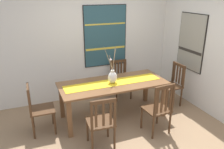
{
  "coord_description": "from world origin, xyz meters",
  "views": [
    {
      "loc": [
        -1.63,
        -3.1,
        2.41
      ],
      "look_at": [
        -0.11,
        0.63,
        0.93
      ],
      "focal_mm": 36.52,
      "sensor_mm": 36.0,
      "label": 1
    }
  ],
  "objects_px": {
    "dining_table": "(113,87)",
    "chair_1": "(159,108)",
    "chair_2": "(38,108)",
    "chair_3": "(173,84)",
    "painting_on_back_wall": "(105,36)",
    "chair_0": "(101,122)",
    "chair_4": "(120,78)",
    "painting_on_side_wall": "(191,42)",
    "centerpiece_vase": "(113,77)"
  },
  "relations": [
    {
      "from": "dining_table",
      "to": "chair_1",
      "type": "height_order",
      "value": "chair_1"
    },
    {
      "from": "chair_2",
      "to": "chair_3",
      "type": "distance_m",
      "value": 2.85
    },
    {
      "from": "chair_1",
      "to": "painting_on_back_wall",
      "type": "relative_size",
      "value": 0.69
    },
    {
      "from": "chair_0",
      "to": "chair_2",
      "type": "distance_m",
      "value": 1.21
    },
    {
      "from": "chair_3",
      "to": "chair_0",
      "type": "bearing_deg",
      "value": -156.65
    },
    {
      "from": "chair_0",
      "to": "chair_4",
      "type": "xyz_separation_m",
      "value": [
        1.07,
        1.65,
        -0.0
      ]
    },
    {
      "from": "dining_table",
      "to": "chair_4",
      "type": "height_order",
      "value": "chair_4"
    },
    {
      "from": "painting_on_side_wall",
      "to": "painting_on_back_wall",
      "type": "bearing_deg",
      "value": 146.69
    },
    {
      "from": "chair_0",
      "to": "painting_on_back_wall",
      "type": "bearing_deg",
      "value": 67.4
    },
    {
      "from": "dining_table",
      "to": "centerpiece_vase",
      "type": "bearing_deg",
      "value": -137.94
    },
    {
      "from": "centerpiece_vase",
      "to": "painting_on_back_wall",
      "type": "height_order",
      "value": "painting_on_back_wall"
    },
    {
      "from": "dining_table",
      "to": "chair_4",
      "type": "xyz_separation_m",
      "value": [
        0.52,
        0.81,
        -0.17
      ]
    },
    {
      "from": "chair_1",
      "to": "chair_2",
      "type": "relative_size",
      "value": 1.07
    },
    {
      "from": "dining_table",
      "to": "chair_2",
      "type": "distance_m",
      "value": 1.43
    },
    {
      "from": "chair_3",
      "to": "chair_4",
      "type": "xyz_separation_m",
      "value": [
        -0.91,
        0.8,
        -0.01
      ]
    },
    {
      "from": "chair_2",
      "to": "chair_0",
      "type": "bearing_deg",
      "value": -43.5
    },
    {
      "from": "chair_0",
      "to": "dining_table",
      "type": "bearing_deg",
      "value": 56.81
    },
    {
      "from": "chair_2",
      "to": "painting_on_side_wall",
      "type": "height_order",
      "value": "painting_on_side_wall"
    },
    {
      "from": "centerpiece_vase",
      "to": "chair_1",
      "type": "xyz_separation_m",
      "value": [
        0.54,
        -0.81,
        -0.38
      ]
    },
    {
      "from": "chair_4",
      "to": "painting_on_back_wall",
      "type": "xyz_separation_m",
      "value": [
        -0.25,
        0.31,
        0.96
      ]
    },
    {
      "from": "chair_0",
      "to": "chair_3",
      "type": "relative_size",
      "value": 0.99
    },
    {
      "from": "centerpiece_vase",
      "to": "chair_0",
      "type": "height_order",
      "value": "centerpiece_vase"
    },
    {
      "from": "chair_1",
      "to": "dining_table",
      "type": "bearing_deg",
      "value": 122.04
    },
    {
      "from": "centerpiece_vase",
      "to": "chair_3",
      "type": "xyz_separation_m",
      "value": [
        1.45,
        0.03,
        -0.39
      ]
    },
    {
      "from": "centerpiece_vase",
      "to": "chair_0",
      "type": "xyz_separation_m",
      "value": [
        -0.53,
        -0.82,
        -0.4
      ]
    },
    {
      "from": "dining_table",
      "to": "painting_on_side_wall",
      "type": "relative_size",
      "value": 1.7
    },
    {
      "from": "painting_on_back_wall",
      "to": "painting_on_side_wall",
      "type": "bearing_deg",
      "value": -33.31
    },
    {
      "from": "painting_on_back_wall",
      "to": "dining_table",
      "type": "bearing_deg",
      "value": -103.47
    },
    {
      "from": "chair_2",
      "to": "chair_4",
      "type": "xyz_separation_m",
      "value": [
        1.94,
        0.82,
        -0.01
      ]
    },
    {
      "from": "dining_table",
      "to": "chair_3",
      "type": "bearing_deg",
      "value": 0.64
    },
    {
      "from": "chair_0",
      "to": "painting_on_back_wall",
      "type": "distance_m",
      "value": 2.33
    },
    {
      "from": "dining_table",
      "to": "chair_4",
      "type": "distance_m",
      "value": 0.98
    },
    {
      "from": "dining_table",
      "to": "chair_1",
      "type": "bearing_deg",
      "value": -57.96
    },
    {
      "from": "centerpiece_vase",
      "to": "chair_4",
      "type": "bearing_deg",
      "value": 57.05
    },
    {
      "from": "chair_1",
      "to": "chair_3",
      "type": "relative_size",
      "value": 1.04
    },
    {
      "from": "chair_3",
      "to": "painting_on_back_wall",
      "type": "xyz_separation_m",
      "value": [
        -1.16,
        1.11,
        0.94
      ]
    },
    {
      "from": "dining_table",
      "to": "chair_3",
      "type": "xyz_separation_m",
      "value": [
        1.43,
        0.02,
        -0.16
      ]
    },
    {
      "from": "centerpiece_vase",
      "to": "chair_0",
      "type": "bearing_deg",
      "value": -122.78
    },
    {
      "from": "chair_4",
      "to": "chair_2",
      "type": "bearing_deg",
      "value": -157.1
    },
    {
      "from": "chair_2",
      "to": "painting_on_back_wall",
      "type": "relative_size",
      "value": 0.65
    },
    {
      "from": "chair_1",
      "to": "chair_4",
      "type": "bearing_deg",
      "value": 89.93
    },
    {
      "from": "dining_table",
      "to": "painting_on_side_wall",
      "type": "bearing_deg",
      "value": 2.43
    },
    {
      "from": "dining_table",
      "to": "chair_0",
      "type": "xyz_separation_m",
      "value": [
        -0.55,
        -0.84,
        -0.16
      ]
    },
    {
      "from": "dining_table",
      "to": "chair_1",
      "type": "relative_size",
      "value": 2.14
    },
    {
      "from": "chair_0",
      "to": "chair_1",
      "type": "xyz_separation_m",
      "value": [
        1.06,
        0.01,
        0.02
      ]
    },
    {
      "from": "chair_1",
      "to": "painting_on_back_wall",
      "type": "xyz_separation_m",
      "value": [
        -0.25,
        1.95,
        0.93
      ]
    },
    {
      "from": "centerpiece_vase",
      "to": "chair_1",
      "type": "relative_size",
      "value": 0.74
    },
    {
      "from": "chair_0",
      "to": "chair_4",
      "type": "height_order",
      "value": "chair_0"
    },
    {
      "from": "chair_3",
      "to": "chair_4",
      "type": "height_order",
      "value": "chair_3"
    },
    {
      "from": "dining_table",
      "to": "chair_1",
      "type": "xyz_separation_m",
      "value": [
        0.52,
        -0.83,
        -0.14
      ]
    }
  ]
}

